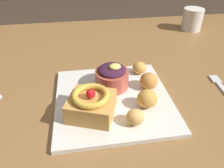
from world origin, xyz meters
name	(u,v)px	position (x,y,z in m)	size (l,w,h in m)	color
dining_table	(125,91)	(0.00, 0.00, 0.63)	(1.29, 0.93, 0.73)	brown
front_plate	(113,99)	(-0.07, -0.16, 0.74)	(0.29, 0.29, 0.01)	silver
cake_slice	(91,104)	(-0.12, -0.21, 0.77)	(0.13, 0.12, 0.07)	#C68E47
berry_ramekin	(112,77)	(-0.06, -0.11, 0.77)	(0.09, 0.09, 0.07)	#B24C3D
fritter_front	(135,117)	(-0.03, -0.26, 0.76)	(0.04, 0.04, 0.04)	tan
fritter_middle	(147,99)	(0.01, -0.20, 0.77)	(0.05, 0.05, 0.05)	gold
fritter_back	(139,68)	(0.03, -0.06, 0.76)	(0.04, 0.04, 0.04)	gold
fritter_extra	(149,81)	(0.03, -0.13, 0.76)	(0.05, 0.05, 0.04)	#BC7F38
fork	(221,86)	(0.24, -0.14, 0.73)	(0.03, 0.13, 0.00)	silver
coffee_mug	(192,19)	(0.35, 0.28, 0.78)	(0.09, 0.09, 0.09)	silver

